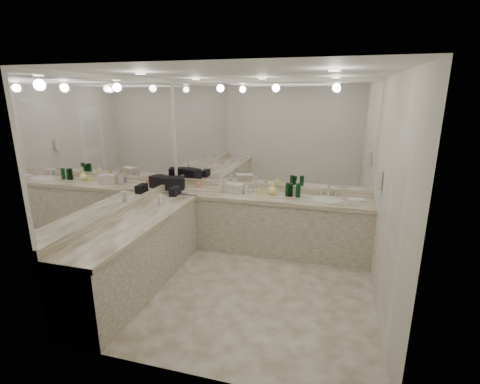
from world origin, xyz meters
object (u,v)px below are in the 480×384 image
(sink, at_px, (328,200))
(soap_bottle_a, at_px, (221,186))
(wall_phone, at_px, (379,180))
(hand_towel, at_px, (356,200))
(soap_bottle_c, at_px, (273,189))
(black_toiletry_bag, at_px, (174,183))
(cream_cosmetic_case, at_px, (234,188))
(soap_bottle_b, at_px, (232,189))

(sink, height_order, soap_bottle_a, soap_bottle_a)
(wall_phone, distance_m, hand_towel, 0.71)
(hand_towel, xyz_separation_m, soap_bottle_c, (-1.22, 0.04, 0.07))
(black_toiletry_bag, relative_size, soap_bottle_a, 1.85)
(sink, height_order, black_toiletry_bag, black_toiletry_bag)
(black_toiletry_bag, xyz_separation_m, cream_cosmetic_case, (1.01, 0.01, -0.02))
(cream_cosmetic_case, height_order, soap_bottle_a, soap_bottle_a)
(black_toiletry_bag, distance_m, soap_bottle_c, 1.60)
(black_toiletry_bag, bearing_deg, cream_cosmetic_case, 0.50)
(sink, xyz_separation_m, hand_towel, (0.39, 0.02, 0.02))
(hand_towel, distance_m, soap_bottle_a, 2.04)
(soap_bottle_c, bearing_deg, soap_bottle_b, -166.40)
(wall_phone, xyz_separation_m, black_toiletry_bag, (-3.03, 0.45, -0.35))
(black_toiletry_bag, bearing_deg, soap_bottle_c, 4.06)
(wall_phone, relative_size, cream_cosmetic_case, 0.85)
(cream_cosmetic_case, xyz_separation_m, soap_bottle_b, (-0.01, -0.04, 0.00))
(cream_cosmetic_case, relative_size, soap_bottle_a, 1.52)
(wall_phone, distance_m, cream_cosmetic_case, 2.11)
(sink, bearing_deg, soap_bottle_c, 175.73)
(sink, relative_size, hand_towel, 2.01)
(wall_phone, height_order, black_toiletry_bag, wall_phone)
(wall_phone, xyz_separation_m, cream_cosmetic_case, (-2.02, 0.46, -0.37))
(cream_cosmetic_case, bearing_deg, soap_bottle_c, 28.19)
(cream_cosmetic_case, distance_m, hand_towel, 1.81)
(wall_phone, xyz_separation_m, soap_bottle_a, (-2.25, 0.52, -0.36))
(sink, relative_size, wall_phone, 1.83)
(soap_bottle_c, bearing_deg, black_toiletry_bag, -175.94)
(soap_bottle_b, distance_m, soap_bottle_c, 0.62)
(sink, distance_m, soap_bottle_b, 1.43)
(cream_cosmetic_case, height_order, soap_bottle_c, soap_bottle_c)
(cream_cosmetic_case, relative_size, hand_towel, 1.28)
(wall_phone, bearing_deg, cream_cosmetic_case, 167.26)
(black_toiletry_bag, height_order, soap_bottle_c, black_toiletry_bag)
(soap_bottle_b, bearing_deg, wall_phone, -11.58)
(sink, relative_size, black_toiletry_bag, 1.29)
(soap_bottle_a, bearing_deg, wall_phone, -12.98)
(soap_bottle_a, relative_size, soap_bottle_b, 1.11)
(black_toiletry_bag, relative_size, cream_cosmetic_case, 1.21)
(hand_towel, height_order, soap_bottle_a, soap_bottle_a)
(sink, bearing_deg, soap_bottle_b, -176.64)
(soap_bottle_a, bearing_deg, sink, -0.62)
(soap_bottle_b, height_order, soap_bottle_c, soap_bottle_c)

